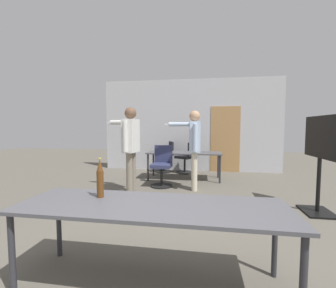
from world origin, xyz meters
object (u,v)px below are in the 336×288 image
office_chair_far_left (165,157)px  office_chair_side_rolled (162,167)px  tv_screen (320,154)px  person_near_casual (130,141)px  person_right_polo (194,142)px  office_chair_far_right (187,158)px  beer_bottle (100,179)px

office_chair_far_left → office_chair_side_rolled: office_chair_side_rolled is taller
tv_screen → person_near_casual: size_ratio=0.87×
person_near_casual → office_chair_far_left: 2.51m
person_right_polo → office_chair_far_right: (-0.29, 1.82, -0.62)m
beer_bottle → office_chair_far_left: bearing=92.5°
person_near_casual → office_chair_far_left: (0.34, 2.40, -0.65)m
beer_bottle → tv_screen: bearing=34.8°
tv_screen → beer_bottle: 3.42m
office_chair_far_right → beer_bottle: size_ratio=2.55×
tv_screen → person_near_casual: 3.42m
office_chair_far_left → office_chair_far_right: bearing=-119.3°
tv_screen → office_chair_side_rolled: 3.14m
person_near_casual → office_chair_side_rolled: person_near_casual is taller
person_near_casual → office_chair_side_rolled: size_ratio=1.89×
office_chair_far_right → office_chair_side_rolled: bearing=-170.4°
office_chair_far_left → office_chair_far_right: office_chair_far_right is taller
office_chair_side_rolled → person_right_polo: bearing=163.1°
tv_screen → office_chair_side_rolled: bearing=-114.7°
person_right_polo → office_chair_far_right: bearing=2.8°
person_right_polo → beer_bottle: size_ratio=4.72×
office_chair_side_rolled → office_chair_far_left: bearing=-82.4°
person_right_polo → office_chair_side_rolled: person_right_polo is taller
beer_bottle → person_near_casual: bearing=102.4°
person_right_polo → office_chair_far_right: person_right_polo is taller
office_chair_far_left → office_chair_side_rolled: size_ratio=0.99×
office_chair_far_right → beer_bottle: bearing=-159.2°
tv_screen → person_right_polo: person_right_polo is taller
tv_screen → office_chair_side_rolled: size_ratio=1.65×
person_right_polo → person_near_casual: bearing=103.9°
tv_screen → office_chair_far_left: size_ratio=1.66×
office_chair_far_right → person_right_polo: bearing=-144.8°
tv_screen → beer_bottle: tv_screen is taller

